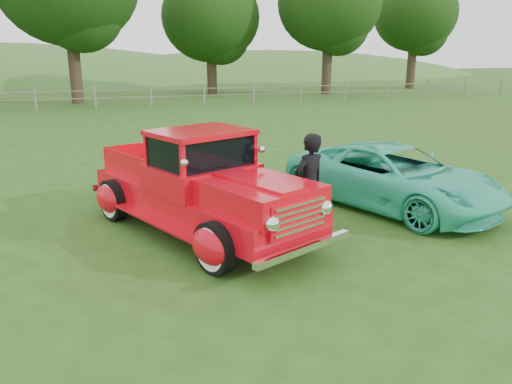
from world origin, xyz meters
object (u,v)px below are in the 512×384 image
object	(u,v)px
tree_mid_east	(329,4)
red_pickup	(200,187)
tree_near_east	(211,17)
man	(309,185)
teal_sedan	(392,177)
tree_far_east	(416,14)

from	to	relation	value
tree_mid_east	red_pickup	distance (m)	29.83
tree_near_east	man	size ratio (longest dim) A/B	4.79
tree_mid_east	man	distance (m)	29.62
teal_sedan	man	bearing A→B (deg)	-179.01
tree_near_east	man	distance (m)	29.02
tree_mid_east	tree_far_east	bearing A→B (deg)	18.43
tree_near_east	tree_mid_east	size ratio (longest dim) A/B	0.88
tree_mid_east	teal_sedan	world-z (taller)	tree_mid_east
man	tree_near_east	bearing A→B (deg)	-122.34
red_pickup	tree_far_east	bearing A→B (deg)	26.53
tree_mid_east	teal_sedan	bearing A→B (deg)	-112.02
tree_far_east	man	xyz separation A→B (m)	(-21.47, -29.33, -4.99)
tree_mid_east	man	bearing A→B (deg)	-115.34
teal_sedan	red_pickup	bearing A→B (deg)	161.88
tree_mid_east	tree_far_east	distance (m)	9.49
red_pickup	tree_mid_east	bearing A→B (deg)	36.56
tree_far_east	man	size ratio (longest dim) A/B	5.10
tree_mid_east	teal_sedan	xyz separation A→B (m)	(-10.26, -25.36, -5.56)
tree_far_east	man	bearing A→B (deg)	-126.21
red_pickup	teal_sedan	size ratio (longest dim) A/B	1.18
tree_mid_east	tree_far_east	world-z (taller)	tree_mid_east
tree_far_east	teal_sedan	bearing A→B (deg)	-124.18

